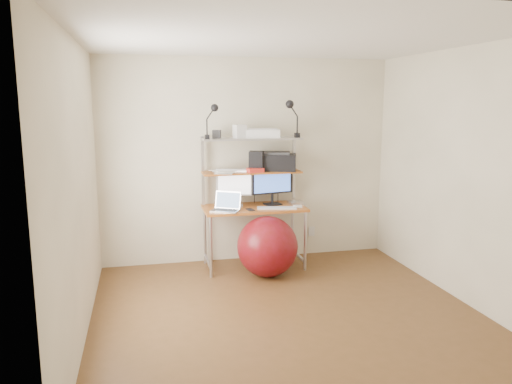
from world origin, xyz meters
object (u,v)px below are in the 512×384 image
at_px(monitor_silver, 234,185).
at_px(printer, 276,162).
at_px(laptop, 227,206).
at_px(exercise_ball, 267,247).
at_px(monitor_black, 272,183).

xyz_separation_m(monitor_silver, printer, (0.53, 0.04, 0.26)).
bearing_deg(laptop, exercise_ball, 1.21).
bearing_deg(monitor_black, printer, 32.23).
height_order(monitor_silver, monitor_black, monitor_black).
bearing_deg(monitor_silver, printer, 17.05).
relative_size(monitor_black, exercise_ball, 0.77).
height_order(printer, exercise_ball, printer).
height_order(laptop, printer, printer).
height_order(monitor_silver, exercise_ball, monitor_silver).
xyz_separation_m(monitor_silver, monitor_black, (0.46, -0.02, 0.01)).
xyz_separation_m(printer, exercise_ball, (-0.24, -0.51, -0.91)).
distance_m(monitor_silver, laptop, 0.34).
bearing_deg(exercise_ball, laptop, 151.19).
height_order(monitor_black, exercise_ball, monitor_black).
height_order(monitor_silver, printer, printer).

